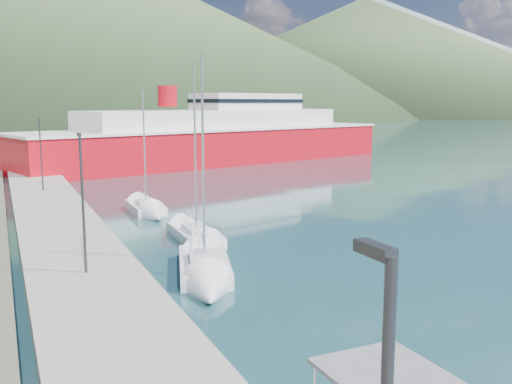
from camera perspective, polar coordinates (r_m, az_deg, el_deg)
name	(u,v)px	position (r m, az deg, el deg)	size (l,w,h in m)	color
ground	(59,140)	(133.66, -19.08, 4.98)	(1400.00, 1400.00, 0.00)	#1E454B
quay	(57,221)	(39.74, -19.32, -2.79)	(5.00, 88.00, 0.80)	gray
hills_far	(144,38)	(653.00, -11.15, 14.89)	(1480.00, 900.00, 180.00)	slate
hills_near	(171,41)	(402.88, -8.54, 14.71)	(1010.00, 520.00, 115.00)	#3C5430
lamp_posts	(78,193)	(26.99, -17.37, -0.11)	(0.15, 47.13, 6.06)	#2D2D33
sailboat_near	(206,279)	(25.96, -4.98, -8.65)	(4.41, 8.15, 11.22)	silver
sailboat_mid	(205,242)	(32.61, -5.17, -5.03)	(2.22, 7.86, 11.26)	silver
sailboat_far	(151,212)	(42.02, -10.51, -1.97)	(2.19, 6.72, 9.85)	silver
ferry	(217,139)	(77.90, -3.94, 5.35)	(55.10, 26.21, 10.74)	#B20A16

